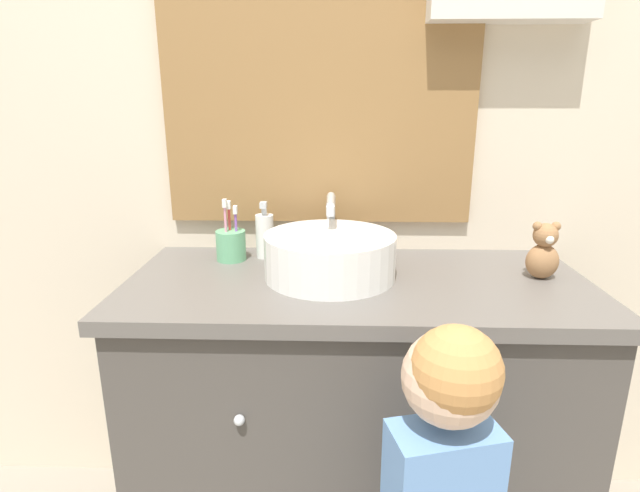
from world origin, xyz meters
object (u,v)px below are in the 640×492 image
Objects in this scene: sink_basin at (330,255)px; teddy_bear at (543,252)px; toothbrush_holder at (231,244)px; soap_dispenser at (265,235)px.

sink_basin is 0.53m from teddy_bear.
toothbrush_holder is (-0.28, 0.13, -0.01)m from sink_basin.
sink_basin is 0.31m from toothbrush_holder.
sink_basin is at bearing -179.46° from teddy_bear.
soap_dispenser is (0.09, 0.03, 0.02)m from toothbrush_holder.
sink_basin reaches higher than teddy_bear.
toothbrush_holder reaches higher than soap_dispenser.
toothbrush_holder reaches higher than teddy_bear.
toothbrush_holder is at bearing -162.44° from soap_dispenser.
sink_basin is 2.58× the size of teddy_bear.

